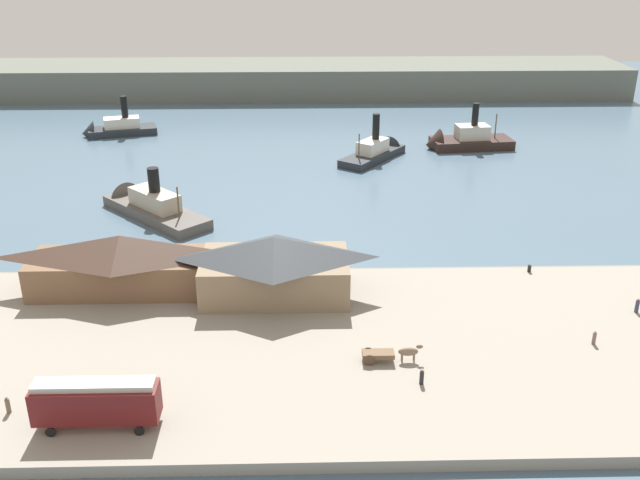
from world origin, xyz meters
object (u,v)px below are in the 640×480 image
pedestrian_standing_center (637,306)px  ferry_departing_north (114,129)px  ferry_shed_customs_shed (275,266)px  ferry_shed_central_terminal (122,262)px  ferry_outer_harbor (461,141)px  ferry_near_quay (145,204)px  pedestrian_near_west_shed (8,405)px  mooring_post_west (529,268)px  pedestrian_walking_east (594,338)px  horse_cart (389,353)px  pedestrian_at_waters_edge (422,377)px  ferry_moored_west (378,150)px  street_tram (96,401)px

pedestrian_standing_center → ferry_departing_north: 114.41m
ferry_shed_customs_shed → ferry_shed_central_terminal: bearing=174.3°
ferry_shed_central_terminal → pedestrian_standing_center: bearing=-7.0°
ferry_outer_harbor → ferry_departing_north: (-73.21, 12.20, -0.12)m
ferry_departing_north → ferry_near_quay: bearing=-71.1°
pedestrian_near_west_shed → ferry_outer_harbor: 105.78m
pedestrian_near_west_shed → ferry_outer_harbor: (58.75, 87.97, -0.47)m
mooring_post_west → ferry_shed_central_terminal: bearing=-176.0°
pedestrian_walking_east → pedestrian_standing_center: pedestrian_standing_center is taller
ferry_shed_customs_shed → horse_cart: 19.07m
ferry_departing_north → pedestrian_at_waters_edge: bearing=-61.8°
horse_cart → pedestrian_walking_east: horse_cart is taller
ferry_shed_customs_shed → ferry_departing_north: bearing=115.7°
ferry_shed_customs_shed → ferry_moored_west: (18.17, 59.77, -3.54)m
horse_cart → pedestrian_near_west_shed: horse_cart is taller
street_tram → ferry_outer_harbor: bearing=60.9°
ferry_shed_customs_shed → ferry_outer_harbor: 74.93m
ferry_shed_central_terminal → ferry_moored_west: size_ratio=1.26×
mooring_post_west → ferry_departing_north: bearing=133.6°
pedestrian_walking_east → ferry_moored_west: 73.41m
ferry_outer_harbor → pedestrian_near_west_shed: bearing=-123.7°
pedestrian_walking_east → ferry_moored_west: (-15.23, 71.81, -0.54)m
ferry_departing_north → street_tram: bearing=-77.3°
ferry_outer_harbor → pedestrian_at_waters_edge: bearing=-104.1°
ferry_outer_harbor → ferry_near_quay: ferry_outer_harbor is taller
ferry_shed_central_terminal → ferry_moored_west: (36.25, 57.98, -3.36)m
mooring_post_west → pedestrian_standing_center: bearing=-49.9°
ferry_shed_customs_shed → ferry_moored_west: ferry_moored_west is taller
pedestrian_near_west_shed → ferry_departing_north: bearing=98.2°
ferry_departing_north → ferry_shed_central_terminal: bearing=-75.7°
pedestrian_standing_center → ferry_outer_harbor: (-5.10, 71.21, -0.50)m
ferry_shed_customs_shed → pedestrian_walking_east: ferry_shed_customs_shed is taller
pedestrian_standing_center → ferry_outer_harbor: ferry_outer_harbor is taller
pedestrian_walking_east → ferry_departing_north: ferry_departing_north is taller
street_tram → pedestrian_walking_east: size_ratio=6.79×
ferry_outer_harbor → street_tram: bearing=-119.1°
ferry_outer_harbor → pedestrian_walking_east: bearing=-91.7°
ferry_moored_west → ferry_shed_central_terminal: bearing=-122.0°
ferry_departing_north → mooring_post_west: bearing=-46.4°
horse_cart → street_tram: bearing=-160.0°
ferry_shed_customs_shed → ferry_near_quay: size_ratio=0.85×
pedestrian_at_waters_edge → pedestrian_standing_center: (26.39, 13.33, 0.04)m
street_tram → pedestrian_at_waters_edge: 29.48m
ferry_near_quay → ferry_departing_north: (-16.19, 47.42, -0.02)m
pedestrian_at_waters_edge → pedestrian_walking_east: pedestrian_at_waters_edge is taller
horse_cart → pedestrian_near_west_shed: (-34.78, -7.39, -0.16)m
mooring_post_west → ferry_moored_west: ferry_moored_west is taller
horse_cart → ferry_moored_west: size_ratio=0.34×
ferry_shed_customs_shed → pedestrian_near_west_shed: bearing=-136.1°
pedestrian_standing_center → horse_cart: bearing=-162.1°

